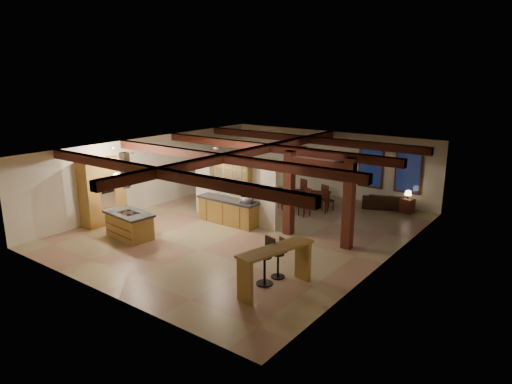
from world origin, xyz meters
TOP-DOWN VIEW (x-y plane):
  - ground at (0.00, 0.00)m, footprint 12.00×12.00m
  - room_walls at (0.00, 0.00)m, footprint 12.00×12.00m
  - ceiling_beams at (0.00, 0.00)m, footprint 10.00×12.00m
  - timber_posts at (2.50, 0.50)m, footprint 2.50×0.30m
  - partition_wall at (-1.00, 0.50)m, footprint 3.80×0.18m
  - pantry_cabinet at (-4.67, -2.60)m, footprint 0.67×1.60m
  - back_counter at (-1.00, 0.11)m, footprint 2.50×0.66m
  - upper_display_cabinet at (-1.00, 0.31)m, footprint 1.80×0.36m
  - range_hood at (-2.70, -3.01)m, footprint 1.10×1.10m
  - back_windows at (2.80, 5.93)m, footprint 2.70×0.07m
  - framed_art at (-1.50, 5.94)m, footprint 0.65×0.05m
  - recessed_cans at (-2.53, -1.93)m, footprint 3.16×2.46m
  - kitchen_island at (-2.70, -3.01)m, footprint 1.87×1.13m
  - dining_table at (0.36, 3.38)m, footprint 2.20×1.70m
  - sofa at (2.98, 5.50)m, footprint 2.14×1.49m
  - microwave at (-0.12, 0.11)m, footprint 0.46×0.36m
  - bar_counter at (3.44, -3.27)m, footprint 1.03×2.28m
  - side_table at (3.83, 5.42)m, footprint 0.53×0.53m
  - table_lamp at (3.83, 5.42)m, footprint 0.28×0.28m
  - bar_stool_a at (3.03, -3.12)m, footprint 0.46×0.47m
  - bar_stool_b at (3.08, -2.57)m, footprint 0.41×0.42m
  - dining_chairs at (0.36, 3.38)m, footprint 2.07×2.07m

SIDE VIEW (x-z plane):
  - ground at x=0.00m, z-range 0.00..0.00m
  - side_table at x=3.83m, z-range 0.00..0.57m
  - sofa at x=2.98m, z-range 0.00..0.58m
  - dining_table at x=0.36m, z-range 0.00..0.68m
  - kitchen_island at x=-2.70m, z-range 0.00..0.89m
  - back_counter at x=-1.00m, z-range 0.01..0.95m
  - dining_chairs at x=0.36m, z-range 0.01..1.09m
  - bar_stool_b at x=3.08m, z-range 0.01..1.10m
  - bar_stool_a at x=3.03m, z-range 0.01..1.28m
  - bar_counter at x=3.44m, z-range 0.20..1.36m
  - table_lamp at x=3.83m, z-range 0.63..0.96m
  - microwave at x=-0.12m, z-range 0.94..1.17m
  - partition_wall at x=-1.00m, z-range 0.00..2.20m
  - pantry_cabinet at x=-4.67m, z-range 0.00..2.40m
  - back_windows at x=2.80m, z-range 0.65..2.35m
  - framed_art at x=-1.50m, z-range 1.27..2.12m
  - timber_posts at x=2.50m, z-range 0.31..3.21m
  - room_walls at x=0.00m, z-range -4.22..7.78m
  - range_hood at x=-2.70m, z-range 1.08..2.48m
  - upper_display_cabinet at x=-1.00m, z-range 1.37..2.33m
  - ceiling_beams at x=0.00m, z-range 2.62..2.90m
  - recessed_cans at x=-2.53m, z-range 2.85..2.89m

